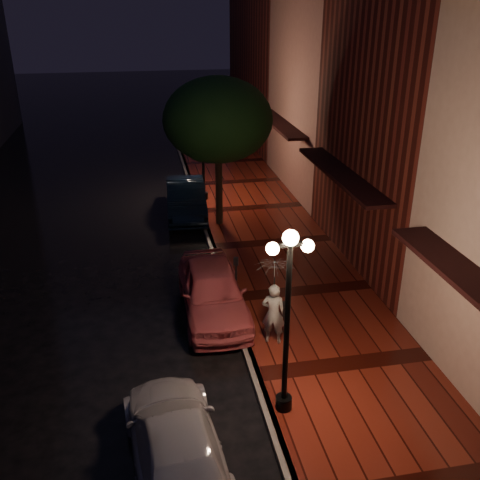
{
  "coord_description": "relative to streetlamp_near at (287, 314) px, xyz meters",
  "views": [
    {
      "loc": [
        -2.34,
        -13.98,
        8.44
      ],
      "look_at": [
        0.58,
        1.42,
        1.4
      ],
      "focal_mm": 40.0,
      "sensor_mm": 36.0,
      "label": 1
    }
  ],
  "objects": [
    {
      "name": "ground",
      "position": [
        -0.35,
        5.0,
        -2.6
      ],
      "size": [
        120.0,
        120.0,
        0.0
      ],
      "primitive_type": "plane",
      "color": "black",
      "rests_on": "ground"
    },
    {
      "name": "sidewalk",
      "position": [
        1.9,
        5.0,
        -2.53
      ],
      "size": [
        4.5,
        60.0,
        0.15
      ],
      "primitive_type": "cube",
      "color": "#41110B",
      "rests_on": "ground"
    },
    {
      "name": "curb",
      "position": [
        -0.35,
        5.0,
        -2.53
      ],
      "size": [
        0.25,
        60.0,
        0.15
      ],
      "primitive_type": "cube",
      "color": "#595451",
      "rests_on": "ground"
    },
    {
      "name": "storefront_mid",
      "position": [
        6.65,
        7.0,
        2.9
      ],
      "size": [
        5.0,
        8.0,
        11.0
      ],
      "primitive_type": "cube",
      "color": "#511914",
      "rests_on": "ground"
    },
    {
      "name": "storefront_far",
      "position": [
        6.65,
        15.0,
        1.9
      ],
      "size": [
        5.0,
        8.0,
        9.0
      ],
      "primitive_type": "cube",
      "color": "#8C5951",
      "rests_on": "ground"
    },
    {
      "name": "storefront_extra",
      "position": [
        6.65,
        25.0,
        2.4
      ],
      "size": [
        5.0,
        12.0,
        10.0
      ],
      "primitive_type": "cube",
      "color": "#511914",
      "rests_on": "ground"
    },
    {
      "name": "streetlamp_near",
      "position": [
        0.0,
        0.0,
        0.0
      ],
      "size": [
        0.96,
        0.36,
        4.31
      ],
      "color": "black",
      "rests_on": "sidewalk"
    },
    {
      "name": "streetlamp_far",
      "position": [
        0.0,
        14.0,
        0.0
      ],
      "size": [
        0.96,
        0.36,
        4.31
      ],
      "color": "black",
      "rests_on": "sidewalk"
    },
    {
      "name": "street_tree",
      "position": [
        0.26,
        10.99,
        1.64
      ],
      "size": [
        4.16,
        4.16,
        5.8
      ],
      "color": "black",
      "rests_on": "sidewalk"
    },
    {
      "name": "pink_car",
      "position": [
        -0.95,
        4.43,
        -1.84
      ],
      "size": [
        1.82,
        4.48,
        1.52
      ],
      "primitive_type": "imported",
      "rotation": [
        0.0,
        0.0,
        0.0
      ],
      "color": "#C35057",
      "rests_on": "ground"
    },
    {
      "name": "navy_car",
      "position": [
        -0.95,
        12.53,
        -1.85
      ],
      "size": [
        1.81,
        4.62,
        1.5
      ],
      "primitive_type": "imported",
      "rotation": [
        0.0,
        0.0,
        -0.05
      ],
      "color": "black",
      "rests_on": "ground"
    },
    {
      "name": "silver_car",
      "position": [
        -2.46,
        -1.07,
        -1.97
      ],
      "size": [
        2.16,
        4.51,
        1.27
      ],
      "primitive_type": "imported",
      "rotation": [
        0.0,
        0.0,
        3.23
      ],
      "color": "#B6B5BD",
      "rests_on": "ground"
    },
    {
      "name": "woman_with_umbrella",
      "position": [
        0.38,
        2.53,
        -0.87
      ],
      "size": [
        1.0,
        1.01,
        2.4
      ],
      "rotation": [
        0.0,
        0.0,
        2.76
      ],
      "color": "white",
      "rests_on": "sidewalk"
    },
    {
      "name": "parking_meter",
      "position": [
        -0.2,
        4.78,
        -1.57
      ],
      "size": [
        0.16,
        0.14,
        1.45
      ],
      "rotation": [
        0.0,
        0.0,
        -0.34
      ],
      "color": "black",
      "rests_on": "sidewalk"
    }
  ]
}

